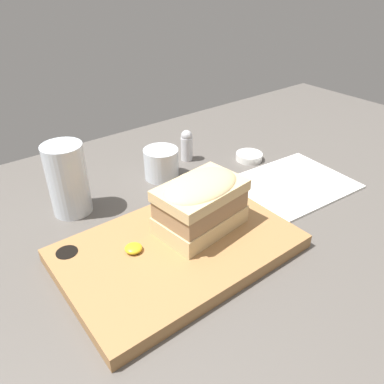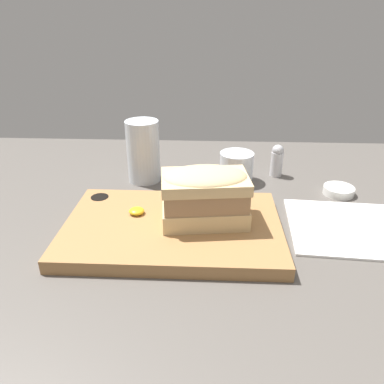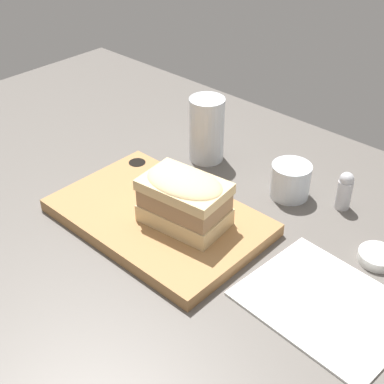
{
  "view_description": "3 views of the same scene",
  "coord_description": "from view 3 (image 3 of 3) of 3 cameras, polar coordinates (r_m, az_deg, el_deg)",
  "views": [
    {
      "loc": [
        -33.31,
        -32.87,
        39.31
      ],
      "look_at": [
        -4.64,
        4.01,
        10.29
      ],
      "focal_mm": 35.0,
      "sensor_mm": 36.0,
      "label": 1
    },
    {
      "loc": [
        -3.37,
        -48.11,
        34.19
      ],
      "look_at": [
        -5.83,
        3.55,
        8.68
      ],
      "focal_mm": 35.0,
      "sensor_mm": 36.0,
      "label": 2
    },
    {
      "loc": [
        41.92,
        -44.82,
        55.55
      ],
      "look_at": [
        -2.85,
        3.58,
        9.98
      ],
      "focal_mm": 50.0,
      "sensor_mm": 36.0,
      "label": 3
    }
  ],
  "objects": [
    {
      "name": "dining_table",
      "position": [
        0.82,
        -0.24,
        -6.98
      ],
      "size": [
        160.29,
        96.77,
        2.0
      ],
      "color": "#56514C",
      "rests_on": "ground"
    },
    {
      "name": "serving_board",
      "position": [
        0.87,
        -3.61,
        -2.65
      ],
      "size": [
        33.66,
        22.1,
        2.18
      ],
      "color": "#9E7042",
      "rests_on": "dining_table"
    },
    {
      "name": "sandwich",
      "position": [
        0.81,
        -0.82,
        -0.61
      ],
      "size": [
        13.92,
        9.83,
        8.64
      ],
      "rotation": [
        0.0,
        0.0,
        0.12
      ],
      "color": "#DBBC84",
      "rests_on": "serving_board"
    },
    {
      "name": "mustard_dollop",
      "position": [
        0.91,
        -5.24,
        0.36
      ],
      "size": [
        2.49,
        2.49,
        1.0
      ],
      "color": "gold",
      "rests_on": "serving_board"
    },
    {
      "name": "water_glass",
      "position": [
        1.01,
        1.57,
        6.27
      ],
      "size": [
        6.65,
        6.65,
        12.5
      ],
      "color": "silver",
      "rests_on": "dining_table"
    },
    {
      "name": "wine_glass",
      "position": [
        0.93,
        10.44,
        1.14
      ],
      "size": [
        6.86,
        6.86,
        6.05
      ],
      "color": "silver",
      "rests_on": "dining_table"
    },
    {
      "name": "napkin",
      "position": [
        0.76,
        14.15,
        -11.5
      ],
      "size": [
        22.76,
        18.86,
        0.4
      ],
      "rotation": [
        0.0,
        0.0,
        -0.07
      ],
      "color": "white",
      "rests_on": "dining_table"
    },
    {
      "name": "salt_shaker",
      "position": [
        0.92,
        15.98,
        0.2
      ],
      "size": [
        2.53,
        2.53,
        6.85
      ],
      "color": "silver",
      "rests_on": "dining_table"
    },
    {
      "name": "condiment_dish",
      "position": [
        0.84,
        19.17,
        -6.54
      ],
      "size": [
        5.73,
        5.73,
        1.54
      ],
      "color": "white",
      "rests_on": "dining_table"
    }
  ]
}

